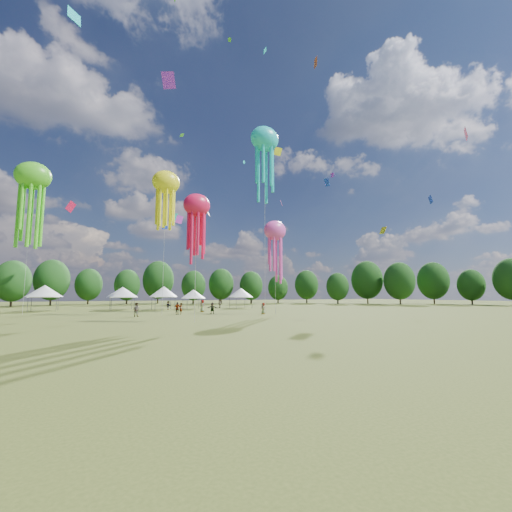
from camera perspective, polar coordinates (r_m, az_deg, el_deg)
name	(u,v)px	position (r m, az deg, el deg)	size (l,w,h in m)	color
ground	(458,359)	(18.00, 30.96, -14.68)	(300.00, 300.00, 0.00)	#384416
spectator_near	(136,310)	(46.01, -19.63, -8.58)	(0.86, 0.67, 1.77)	gray
spectators_far	(203,306)	(57.26, -8.93, -8.43)	(14.15, 23.85, 1.93)	gray
festival_tents	(148,292)	(66.92, -17.88, -5.85)	(40.55, 8.76, 4.44)	#47474C
show_kites	(178,185)	(51.93, -13.00, 11.63)	(37.62, 24.73, 30.50)	#FFF61A
small_kites	(192,128)	(60.31, -10.87, 20.47)	(79.63, 62.79, 45.18)	#FFF61A
treeline	(148,276)	(73.20, -17.80, -3.31)	(201.57, 95.24, 13.43)	#38281C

